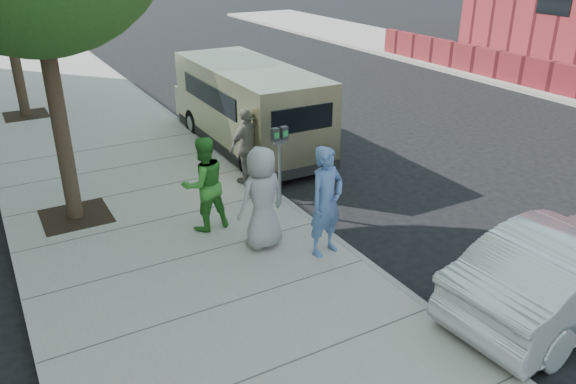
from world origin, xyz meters
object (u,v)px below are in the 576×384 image
(van, at_px, (247,106))
(person_green_shirt, at_px, (204,184))
(person_gray_shirt, at_px, (262,198))
(sedan, at_px, (571,270))
(person_officer, at_px, (326,201))
(parking_meter, at_px, (280,149))
(person_striped_polo, at_px, (247,146))

(van, bearing_deg, person_green_shirt, -124.41)
(person_gray_shirt, bearing_deg, person_green_shirt, -69.08)
(sedan, height_order, person_officer, person_officer)
(van, height_order, person_green_shirt, van)
(van, relative_size, person_gray_shirt, 3.31)
(person_officer, bearing_deg, parking_meter, 70.05)
(van, relative_size, sedan, 1.41)
(parking_meter, xyz_separation_m, sedan, (1.95, -4.81, -0.61))
(parking_meter, distance_m, person_green_shirt, 1.64)
(sedan, xyz_separation_m, person_officer, (-2.18, 2.86, 0.39))
(sedan, xyz_separation_m, person_striped_polo, (-2.00, 6.11, 0.28))
(person_officer, distance_m, person_striped_polo, 3.25)
(person_gray_shirt, bearing_deg, person_striped_polo, -119.01)
(sedan, distance_m, person_striped_polo, 6.43)
(sedan, xyz_separation_m, person_green_shirt, (-3.55, 4.61, 0.32))
(person_officer, bearing_deg, van, 63.66)
(person_officer, bearing_deg, person_gray_shirt, 125.09)
(parking_meter, height_order, person_green_shirt, person_green_shirt)
(parking_meter, height_order, person_gray_shirt, person_gray_shirt)
(person_officer, xyz_separation_m, person_green_shirt, (-1.37, 1.75, -0.06))
(person_green_shirt, xyz_separation_m, person_striped_polo, (1.55, 1.50, -0.04))
(person_officer, relative_size, person_striped_polo, 1.14)
(person_officer, xyz_separation_m, person_gray_shirt, (-0.78, 0.70, -0.04))
(person_gray_shirt, relative_size, person_striped_polo, 1.08)
(person_gray_shirt, height_order, person_striped_polo, person_gray_shirt)
(person_striped_polo, bearing_deg, person_green_shirt, 28.32)
(person_striped_polo, bearing_deg, sedan, 92.38)
(parking_meter, distance_m, person_officer, 1.98)
(parking_meter, bearing_deg, van, 71.53)
(parking_meter, distance_m, person_gray_shirt, 1.63)
(sedan, distance_m, person_green_shirt, 5.83)
(person_officer, relative_size, person_gray_shirt, 1.05)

